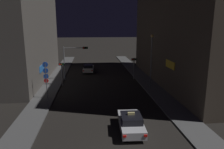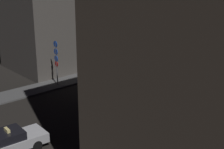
{
  "view_description": "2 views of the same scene",
  "coord_description": "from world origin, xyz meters",
  "px_view_note": "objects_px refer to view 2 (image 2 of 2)",
  "views": [
    {
      "loc": [
        -1.42,
        -10.67,
        8.33
      ],
      "look_at": [
        1.12,
        14.08,
        2.66
      ],
      "focal_mm": 34.39,
      "sensor_mm": 36.0,
      "label": 1
    },
    {
      "loc": [
        19.2,
        -2.09,
        10.75
      ],
      "look_at": [
        1.26,
        13.76,
        3.01
      ],
      "focal_mm": 53.27,
      "sensor_mm": 36.0,
      "label": 2
    }
  ],
  "objects_px": {
    "traffic_light_left_kerb": "(110,54)",
    "traffic_light_right_kerb": "(220,72)",
    "far_car": "(190,62)",
    "taxi": "(9,141)",
    "sign_pole_left": "(56,59)",
    "street_lamp_near_block": "(182,65)",
    "traffic_light_overhead": "(142,38)"
  },
  "relations": [
    {
      "from": "far_car",
      "to": "traffic_light_left_kerb",
      "type": "xyz_separation_m",
      "value": [
        -3.64,
        -8.74,
        1.69
      ]
    },
    {
      "from": "traffic_light_right_kerb",
      "to": "sign_pole_left",
      "type": "distance_m",
      "value": 14.59
    },
    {
      "from": "taxi",
      "to": "street_lamp_near_block",
      "type": "relative_size",
      "value": 0.63
    },
    {
      "from": "traffic_light_left_kerb",
      "to": "taxi",
      "type": "bearing_deg",
      "value": -63.43
    },
    {
      "from": "traffic_light_left_kerb",
      "to": "sign_pole_left",
      "type": "height_order",
      "value": "sign_pole_left"
    },
    {
      "from": "taxi",
      "to": "sign_pole_left",
      "type": "distance_m",
      "value": 12.08
    },
    {
      "from": "taxi",
      "to": "traffic_light_left_kerb",
      "type": "height_order",
      "value": "traffic_light_left_kerb"
    },
    {
      "from": "traffic_light_overhead",
      "to": "street_lamp_near_block",
      "type": "relative_size",
      "value": 0.73
    },
    {
      "from": "far_car",
      "to": "street_lamp_near_block",
      "type": "bearing_deg",
      "value": -57.14
    },
    {
      "from": "traffic_light_right_kerb",
      "to": "sign_pole_left",
      "type": "bearing_deg",
      "value": -144.8
    },
    {
      "from": "sign_pole_left",
      "to": "street_lamp_near_block",
      "type": "relative_size",
      "value": 0.59
    },
    {
      "from": "traffic_light_left_kerb",
      "to": "far_car",
      "type": "bearing_deg",
      "value": 67.37
    },
    {
      "from": "traffic_light_overhead",
      "to": "street_lamp_near_block",
      "type": "xyz_separation_m",
      "value": [
        10.3,
        -6.94,
        0.74
      ]
    },
    {
      "from": "traffic_light_left_kerb",
      "to": "sign_pole_left",
      "type": "bearing_deg",
      "value": -100.62
    },
    {
      "from": "taxi",
      "to": "far_car",
      "type": "xyz_separation_m",
      "value": [
        -3.51,
        23.03,
        -0.0
      ]
    },
    {
      "from": "traffic_light_left_kerb",
      "to": "traffic_light_right_kerb",
      "type": "relative_size",
      "value": 0.98
    },
    {
      "from": "taxi",
      "to": "street_lamp_near_block",
      "type": "distance_m",
      "value": 12.11
    },
    {
      "from": "taxi",
      "to": "sign_pole_left",
      "type": "bearing_deg",
      "value": 133.47
    },
    {
      "from": "traffic_light_overhead",
      "to": "traffic_light_left_kerb",
      "type": "relative_size",
      "value": 1.58
    },
    {
      "from": "traffic_light_overhead",
      "to": "sign_pole_left",
      "type": "distance_m",
      "value": 9.24
    },
    {
      "from": "traffic_light_overhead",
      "to": "traffic_light_left_kerb",
      "type": "height_order",
      "value": "traffic_light_overhead"
    },
    {
      "from": "traffic_light_left_kerb",
      "to": "traffic_light_overhead",
      "type": "bearing_deg",
      "value": 66.41
    },
    {
      "from": "traffic_light_right_kerb",
      "to": "taxi",
      "type": "bearing_deg",
      "value": -102.27
    },
    {
      "from": "far_car",
      "to": "sign_pole_left",
      "type": "height_order",
      "value": "sign_pole_left"
    },
    {
      "from": "far_car",
      "to": "traffic_light_right_kerb",
      "type": "distance_m",
      "value": 9.53
    },
    {
      "from": "far_car",
      "to": "traffic_light_overhead",
      "type": "height_order",
      "value": "traffic_light_overhead"
    },
    {
      "from": "traffic_light_right_kerb",
      "to": "street_lamp_near_block",
      "type": "bearing_deg",
      "value": -82.66
    },
    {
      "from": "taxi",
      "to": "traffic_light_right_kerb",
      "type": "relative_size",
      "value": 1.32
    },
    {
      "from": "taxi",
      "to": "far_car",
      "type": "relative_size",
      "value": 1.0
    },
    {
      "from": "traffic_light_overhead",
      "to": "street_lamp_near_block",
      "type": "height_order",
      "value": "street_lamp_near_block"
    },
    {
      "from": "sign_pole_left",
      "to": "street_lamp_near_block",
      "type": "distance_m",
      "value": 13.03
    },
    {
      "from": "taxi",
      "to": "sign_pole_left",
      "type": "xyz_separation_m",
      "value": [
        -8.21,
        8.66,
        1.93
      ]
    }
  ]
}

